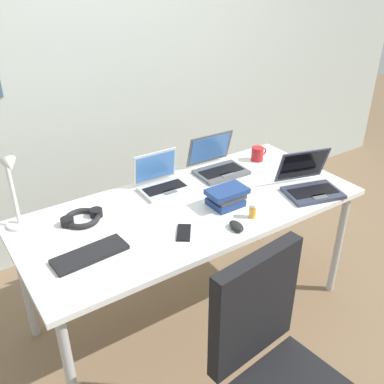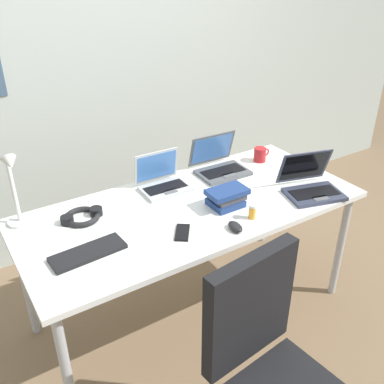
{
  "view_description": "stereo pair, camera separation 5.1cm",
  "coord_description": "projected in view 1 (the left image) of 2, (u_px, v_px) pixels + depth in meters",
  "views": [
    {
      "loc": [
        -1.1,
        -1.63,
        1.91
      ],
      "look_at": [
        0.0,
        0.0,
        0.82
      ],
      "focal_mm": 40.87,
      "sensor_mm": 36.0,
      "label": 1
    },
    {
      "loc": [
        -1.06,
        -1.66,
        1.91
      ],
      "look_at": [
        0.0,
        0.0,
        0.82
      ],
      "focal_mm": 40.87,
      "sensor_mm": 36.0,
      "label": 2
    }
  ],
  "objects": [
    {
      "name": "laptop_by_keyboard",
      "position": [
        162.0,
        182.0,
        2.43
      ],
      "size": [
        0.27,
        0.22,
        0.2
      ],
      "color": "#B7BABC",
      "rests_on": "desk"
    },
    {
      "name": "book_stack",
      "position": [
        226.0,
        196.0,
        2.27
      ],
      "size": [
        0.21,
        0.15,
        0.1
      ],
      "color": "navy",
      "rests_on": "desk"
    },
    {
      "name": "laptop_near_lamp",
      "position": [
        218.0,
        165.0,
        2.62
      ],
      "size": [
        0.31,
        0.27,
        0.22
      ],
      "color": "#515459",
      "rests_on": "desk"
    },
    {
      "name": "wall_back",
      "position": [
        97.0,
        59.0,
        2.82
      ],
      "size": [
        6.0,
        0.13,
        2.6
      ],
      "color": "#B2BCB7",
      "rests_on": "ground_plane"
    },
    {
      "name": "computer_mouse",
      "position": [
        236.0,
        226.0,
        2.09
      ],
      "size": [
        0.07,
        0.1,
        0.03
      ],
      "primitive_type": "ellipsoid",
      "rotation": [
        0.0,
        0.0,
        -0.13
      ],
      "color": "black",
      "rests_on": "desk"
    },
    {
      "name": "ground_plane",
      "position": [
        192.0,
        310.0,
        2.65
      ],
      "size": [
        12.0,
        12.0,
        0.0
      ],
      "primitive_type": "plane",
      "color": "#7A6047"
    },
    {
      "name": "pill_bottle",
      "position": [
        253.0,
        210.0,
        2.17
      ],
      "size": [
        0.04,
        0.04,
        0.08
      ],
      "color": "gold",
      "rests_on": "desk"
    },
    {
      "name": "coffee_mug",
      "position": [
        258.0,
        154.0,
        2.76
      ],
      "size": [
        0.11,
        0.08,
        0.09
      ],
      "color": "#B21E23",
      "rests_on": "desk"
    },
    {
      "name": "external_keyboard",
      "position": [
        90.0,
        254.0,
        1.91
      ],
      "size": [
        0.34,
        0.14,
        0.02
      ],
      "primitive_type": "cube",
      "rotation": [
        0.0,
        0.0,
        0.06
      ],
      "color": "black",
      "rests_on": "desk"
    },
    {
      "name": "cell_phone",
      "position": [
        184.0,
        233.0,
        2.06
      ],
      "size": [
        0.13,
        0.15,
        0.01
      ],
      "primitive_type": "cube",
      "rotation": [
        0.0,
        0.0,
        -0.63
      ],
      "color": "black",
      "rests_on": "desk"
    },
    {
      "name": "desk_lamp",
      "position": [
        14.0,
        193.0,
        2.0
      ],
      "size": [
        0.12,
        0.18,
        0.4
      ],
      "color": "white",
      "rests_on": "desk"
    },
    {
      "name": "desk",
      "position": [
        192.0,
        214.0,
        2.32
      ],
      "size": [
        1.8,
        0.8,
        0.74
      ],
      "color": "white",
      "rests_on": "ground_plane"
    },
    {
      "name": "headphones",
      "position": [
        82.0,
        218.0,
        2.15
      ],
      "size": [
        0.21,
        0.18,
        0.04
      ],
      "color": "black",
      "rests_on": "desk"
    },
    {
      "name": "laptop_back_left",
      "position": [
        310.0,
        184.0,
        2.41
      ],
      "size": [
        0.36,
        0.34,
        0.22
      ],
      "color": "#33384C",
      "rests_on": "desk"
    }
  ]
}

